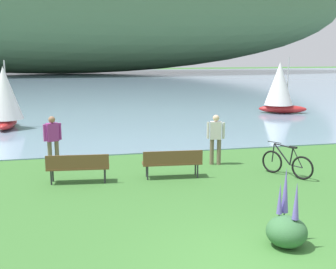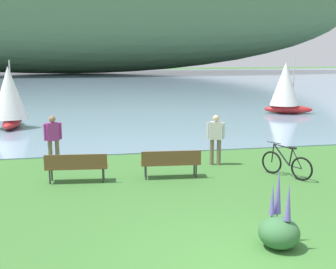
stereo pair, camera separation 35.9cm
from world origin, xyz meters
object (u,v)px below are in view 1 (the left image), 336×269
at_px(person_on_the_grass, 216,136).
at_px(sailboat_nearest_to_shore, 280,87).
at_px(sailboat_toward_hillside, 5,97).
at_px(bicycle_leaning_near_bench, 287,163).
at_px(person_at_shoreline, 53,138).
at_px(park_bench_further_along, 172,161).
at_px(park_bench_near_camera, 78,166).

distance_m(person_on_the_grass, sailboat_nearest_to_shore, 13.53).
bearing_deg(sailboat_toward_hillside, sailboat_nearest_to_shore, 8.45).
height_order(person_on_the_grass, sailboat_nearest_to_shore, sailboat_nearest_to_shore).
height_order(bicycle_leaning_near_bench, person_at_shoreline, person_at_shoreline).
xyz_separation_m(park_bench_further_along, person_on_the_grass, (1.80, 1.28, 0.46)).
height_order(park_bench_further_along, person_on_the_grass, person_on_the_grass).
height_order(bicycle_leaning_near_bench, person_on_the_grass, person_on_the_grass).
bearing_deg(person_on_the_grass, bicycle_leaning_near_bench, -47.01).
xyz_separation_m(person_at_shoreline, person_on_the_grass, (5.38, -0.86, 0.00)).
height_order(bicycle_leaning_near_bench, sailboat_nearest_to_shore, sailboat_nearest_to_shore).
bearing_deg(sailboat_nearest_to_shore, sailboat_toward_hillside, -171.55).
bearing_deg(person_on_the_grass, sailboat_nearest_to_shore, 54.40).
distance_m(bicycle_leaning_near_bench, person_on_the_grass, 2.56).
height_order(park_bench_further_along, sailboat_nearest_to_shore, sailboat_nearest_to_shore).
bearing_deg(park_bench_further_along, sailboat_toward_hillside, 121.76).
xyz_separation_m(person_on_the_grass, sailboat_nearest_to_shore, (7.86, 10.98, 0.68)).
bearing_deg(bicycle_leaning_near_bench, person_at_shoreline, 159.26).
bearing_deg(bicycle_leaning_near_bench, sailboat_nearest_to_shore, 64.30).
distance_m(park_bench_further_along, bicycle_leaning_near_bench, 3.54).
xyz_separation_m(park_bench_near_camera, sailboat_toward_hillside, (-3.34, 9.83, 1.10)).
relative_size(park_bench_near_camera, park_bench_further_along, 1.00).
bearing_deg(bicycle_leaning_near_bench, sailboat_toward_hillside, 132.65).
height_order(person_at_shoreline, person_on_the_grass, same).
distance_m(park_bench_further_along, sailboat_nearest_to_shore, 15.65).
bearing_deg(person_at_shoreline, bicycle_leaning_near_bench, -20.74).
relative_size(park_bench_near_camera, person_on_the_grass, 1.08).
xyz_separation_m(person_at_shoreline, sailboat_toward_hillside, (-2.56, 7.78, 0.64)).
xyz_separation_m(park_bench_further_along, bicycle_leaning_near_bench, (3.50, -0.55, -0.12)).
xyz_separation_m(sailboat_nearest_to_shore, sailboat_toward_hillside, (-15.80, -2.35, -0.04)).
xyz_separation_m(park_bench_further_along, sailboat_nearest_to_shore, (9.66, 12.26, 1.14)).
relative_size(park_bench_further_along, person_on_the_grass, 1.07).
relative_size(person_on_the_grass, sailboat_nearest_to_shore, 0.50).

